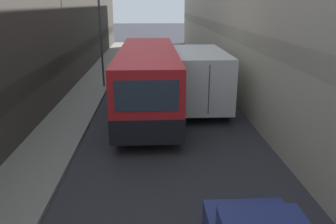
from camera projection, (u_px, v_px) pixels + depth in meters
The scene contains 6 objects.
ground_plane at pixel (164, 123), 14.35m from camera, with size 150.00×150.00×0.00m, color #2B2B30.
sidewalk_left at pixel (66, 123), 14.13m from camera, with size 2.07×60.00×0.14m.
building_left_shopfront at pixel (6, 63), 13.21m from camera, with size 2.40×60.00×5.90m.
bus at pixel (148, 79), 15.38m from camera, with size 2.57×10.00×2.99m.
box_truck at pixel (197, 74), 16.72m from camera, with size 2.33×7.35×2.82m.
panel_van at pixel (140, 55), 26.20m from camera, with size 1.92×4.30×1.84m.
Camera 1 is at (-0.49, 1.53, 4.97)m, focal length 35.00 mm.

